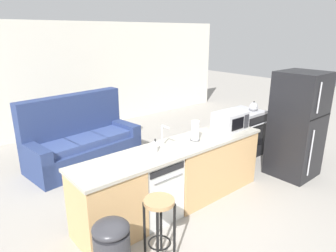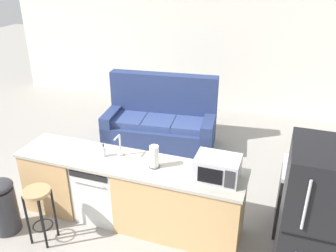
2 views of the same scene
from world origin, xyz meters
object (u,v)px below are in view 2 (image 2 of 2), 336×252
paper_towel_roll (154,157)px  couch (161,123)px  stove_range (310,201)px  refrigerator (319,234)px  soap_bottle (104,151)px  trash_bin (3,206)px  bar_stool (39,205)px  kettle (334,173)px  microwave (217,168)px  dishwasher (102,187)px

paper_towel_roll → couch: (-0.74, 2.23, -0.64)m
stove_range → refrigerator: refrigerator is taller
soap_bottle → trash_bin: soap_bottle is taller
soap_bottle → bar_stool: (-0.51, -0.72, -0.44)m
paper_towel_roll → kettle: paper_towel_roll is taller
kettle → couch: couch is taller
stove_range → microwave: 1.35m
couch → microwave: bearing=-55.9°
stove_range → kettle: 0.57m
dishwasher → soap_bottle: (0.06, 0.02, 0.55)m
stove_range → paper_towel_roll: paper_towel_roll is taller
couch → trash_bin: bearing=-109.3°
refrigerator → paper_towel_roll: (-1.84, 0.55, 0.16)m
refrigerator → trash_bin: refrigerator is taller
dishwasher → kettle: size_ratio=4.10×
refrigerator → couch: 3.83m
refrigerator → bar_stool: 3.07m
trash_bin → couch: bearing=70.7°
trash_bin → stove_range: bearing=19.1°
kettle → bar_stool: size_ratio=0.28×
dishwasher → soap_bottle: soap_bottle is taller
microwave → bar_stool: microwave is taller
couch → stove_range: bearing=-33.0°
bar_stool → couch: size_ratio=0.35×
dishwasher → couch: couch is taller
refrigerator → soap_bottle: refrigerator is taller
stove_range → refrigerator: 1.18m
paper_towel_roll → couch: couch is taller
refrigerator → microwave: bearing=153.1°
kettle → stove_range: bearing=143.3°
refrigerator → trash_bin: 3.65m
dishwasher → trash_bin: 1.24m
stove_range → couch: size_ratio=0.43×
stove_range → bar_stool: stove_range is taller
soap_bottle → kettle: size_ratio=0.86×
paper_towel_roll → kettle: size_ratio=1.38×
soap_bottle → kettle: kettle is taller
bar_stool → trash_bin: (-0.56, -0.01, -0.16)m
dishwasher → paper_towel_roll: (0.76, -0.00, 0.62)m
stove_range → soap_bottle: bearing=-168.3°
paper_towel_roll → microwave: bearing=-0.1°
microwave → trash_bin: 2.71m
dishwasher → microwave: (1.52, -0.00, 0.62)m
paper_towel_roll → soap_bottle: paper_towel_roll is taller
soap_bottle → microwave: bearing=-0.9°
dishwasher → kettle: kettle is taller
paper_towel_roll → dishwasher: bearing=180.0°
dishwasher → trash_bin: (-1.01, -0.70, -0.04)m
stove_range → paper_towel_roll: bearing=-163.4°
kettle → paper_towel_roll: bearing=-168.1°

